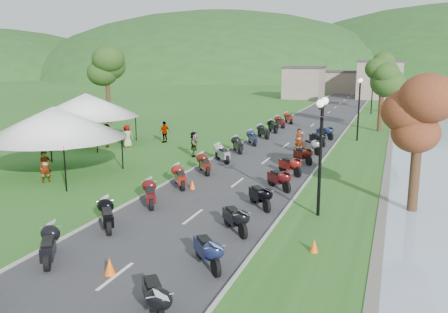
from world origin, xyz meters
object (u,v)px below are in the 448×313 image
(vendor_tent_main, at_px, (56,141))
(pedestrian_c, at_px, (107,147))
(pedestrian_a, at_px, (47,182))
(pedestrian_b, at_px, (126,146))

(vendor_tent_main, bearing_deg, pedestrian_c, 105.36)
(pedestrian_a, xyz_separation_m, pedestrian_c, (-2.78, 9.98, 0.00))
(pedestrian_b, bearing_deg, pedestrian_a, 88.81)
(pedestrian_a, height_order, pedestrian_b, pedestrian_a)
(pedestrian_b, bearing_deg, pedestrian_c, 25.70)
(pedestrian_a, distance_m, pedestrian_c, 10.36)
(vendor_tent_main, relative_size, pedestrian_b, 3.43)
(vendor_tent_main, relative_size, pedestrian_a, 3.01)
(vendor_tent_main, height_order, pedestrian_b, vendor_tent_main)
(pedestrian_a, bearing_deg, pedestrian_c, 45.70)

